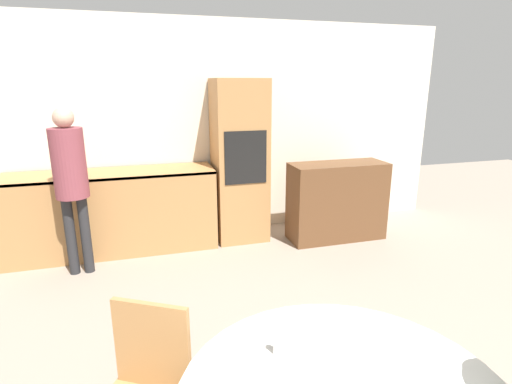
{
  "coord_description": "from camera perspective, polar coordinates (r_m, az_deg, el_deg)",
  "views": [
    {
      "loc": [
        -0.83,
        0.36,
        1.87
      ],
      "look_at": [
        -0.05,
        2.99,
        1.12
      ],
      "focal_mm": 28.0,
      "sensor_mm": 36.0,
      "label": 1
    }
  ],
  "objects": [
    {
      "name": "person_standing",
      "position": [
        4.19,
        -25.0,
        2.42
      ],
      "size": [
        0.31,
        0.31,
        1.65
      ],
      "color": "#262628",
      "rests_on": "ground_plane"
    },
    {
      "name": "kitchen_counter",
      "position": [
        4.77,
        -19.72,
        -2.54
      ],
      "size": [
        2.26,
        0.6,
        0.92
      ],
      "color": "#AD7A47",
      "rests_on": "ground_plane"
    },
    {
      "name": "oven_unit",
      "position": [
        4.79,
        -2.38,
        4.41
      ],
      "size": [
        0.61,
        0.59,
        1.92
      ],
      "color": "#AD7A47",
      "rests_on": "ground_plane"
    },
    {
      "name": "sideboard",
      "position": [
        4.95,
        11.48,
        -1.31
      ],
      "size": [
        1.17,
        0.45,
        0.94
      ],
      "color": "brown",
      "rests_on": "ground_plane"
    },
    {
      "name": "salt_shaker",
      "position": [
        1.8,
        3.01,
        -20.94
      ],
      "size": [
        0.03,
        0.03,
        0.09
      ],
      "color": "white",
      "rests_on": "dining_table"
    },
    {
      "name": "wall_back",
      "position": [
        5.0,
        -6.86,
        8.75
      ],
      "size": [
        6.29,
        0.05,
        2.6
      ],
      "color": "silver",
      "rests_on": "ground_plane"
    }
  ]
}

